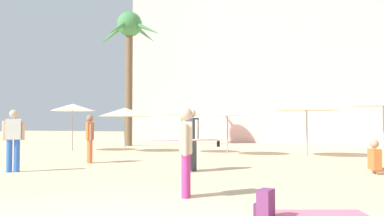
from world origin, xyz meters
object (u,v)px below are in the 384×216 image
(person_near_right, at_px, (90,137))
(cafe_umbrella_6, at_px, (182,110))
(palm_tree_center, at_px, (129,39))
(cafe_umbrella_3, at_px, (383,101))
(cafe_umbrella_0, at_px, (227,110))
(person_far_right, at_px, (191,138))
(cafe_umbrella_5, at_px, (73,107))
(person_far_left, at_px, (380,162))
(cafe_umbrella_2, at_px, (307,106))
(person_near_left, at_px, (186,148))
(person_mid_left, at_px, (13,138))
(cafe_umbrella_4, at_px, (125,112))
(backpack, at_px, (265,205))

(person_near_right, bearing_deg, cafe_umbrella_6, -145.04)
(palm_tree_center, distance_m, cafe_umbrella_3, 15.65)
(cafe_umbrella_0, bearing_deg, person_far_right, -82.34)
(cafe_umbrella_5, relative_size, person_far_left, 2.44)
(cafe_umbrella_2, height_order, person_near_left, cafe_umbrella_2)
(cafe_umbrella_6, height_order, person_mid_left, cafe_umbrella_6)
(cafe_umbrella_4, relative_size, backpack, 6.27)
(palm_tree_center, relative_size, cafe_umbrella_4, 3.21)
(palm_tree_center, bearing_deg, cafe_umbrella_5, -92.94)
(cafe_umbrella_5, bearing_deg, person_far_right, -33.44)
(person_near_left, bearing_deg, cafe_umbrella_5, 116.73)
(palm_tree_center, height_order, person_far_left, palm_tree_center)
(cafe_umbrella_2, distance_m, backpack, 11.84)
(cafe_umbrella_2, bearing_deg, person_near_left, -95.42)
(cafe_umbrella_0, height_order, cafe_umbrella_5, cafe_umbrella_5)
(cafe_umbrella_0, xyz_separation_m, person_mid_left, (-3.71, -8.40, -1.02))
(backpack, distance_m, person_near_right, 9.50)
(cafe_umbrella_6, bearing_deg, cafe_umbrella_3, -4.23)
(person_far_left, relative_size, person_far_right, 0.42)
(cafe_umbrella_6, bearing_deg, cafe_umbrella_4, -174.29)
(cafe_umbrella_2, height_order, cafe_umbrella_5, cafe_umbrella_5)
(cafe_umbrella_3, relative_size, person_far_right, 1.04)
(cafe_umbrella_4, relative_size, cafe_umbrella_5, 1.10)
(palm_tree_center, height_order, cafe_umbrella_2, palm_tree_center)
(cafe_umbrella_5, height_order, person_far_left, cafe_umbrella_5)
(backpack, distance_m, person_far_right, 5.98)
(backpack, xyz_separation_m, person_near_right, (-7.42, 5.89, 0.72))
(palm_tree_center, xyz_separation_m, person_far_left, (13.79, -9.68, -6.42))
(person_far_right, bearing_deg, cafe_umbrella_0, -137.88)
(cafe_umbrella_3, distance_m, cafe_umbrella_4, 11.63)
(cafe_umbrella_0, distance_m, cafe_umbrella_2, 3.38)
(cafe_umbrella_2, bearing_deg, cafe_umbrella_3, -11.01)
(cafe_umbrella_0, relative_size, cafe_umbrella_3, 0.98)
(palm_tree_center, xyz_separation_m, cafe_umbrella_5, (-0.26, -5.07, -4.54))
(person_far_right, bearing_deg, person_near_left, 55.88)
(cafe_umbrella_5, distance_m, person_near_right, 7.11)
(person_near_right, bearing_deg, palm_tree_center, -111.63)
(person_far_left, bearing_deg, palm_tree_center, 122.26)
(person_near_right, xyz_separation_m, person_mid_left, (-0.36, -3.03, 0.05))
(cafe_umbrella_6, xyz_separation_m, person_near_left, (4.76, -10.60, -1.14))
(person_far_left, height_order, person_near_right, person_near_right)
(cafe_umbrella_2, xyz_separation_m, person_near_right, (-6.70, -5.77, -1.18))
(palm_tree_center, distance_m, cafe_umbrella_6, 8.40)
(cafe_umbrella_2, height_order, person_far_right, cafe_umbrella_2)
(cafe_umbrella_4, bearing_deg, person_far_right, -46.06)
(cafe_umbrella_4, bearing_deg, cafe_umbrella_6, 5.71)
(cafe_umbrella_3, bearing_deg, palm_tree_center, 160.89)
(cafe_umbrella_6, height_order, person_near_left, cafe_umbrella_6)
(cafe_umbrella_5, xyz_separation_m, backpack, (12.25, -10.94, -2.01))
(cafe_umbrella_5, relative_size, person_far_right, 1.03)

